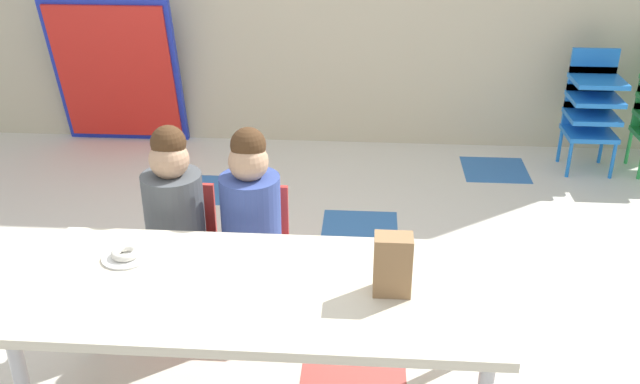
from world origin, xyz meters
name	(u,v)px	position (x,y,z in m)	size (l,w,h in m)	color
ground_plane	(259,319)	(0.00, 0.00, -0.01)	(5.56, 4.61, 0.02)	silver
craft_table	(260,296)	(0.11, -0.58, 0.52)	(1.68, 0.74, 0.56)	beige
seated_child_near_camera	(174,206)	(-0.35, 0.02, 0.55)	(0.33, 0.33, 0.92)	red
seated_child_middle_seat	(251,209)	(-0.01, 0.02, 0.55)	(0.32, 0.31, 0.92)	red
kid_chair_blue_stack	(592,103)	(1.95, 1.89, 0.46)	(0.32, 0.30, 0.80)	blue
folded_activity_table	(117,73)	(-1.32, 2.10, 0.54)	(0.90, 0.29, 1.09)	#1E33BF
paper_bag_brown	(393,265)	(0.58, -0.59, 0.67)	(0.13, 0.09, 0.22)	#9E754C
paper_plate_near_edge	(126,257)	(-0.41, -0.43, 0.57)	(0.18, 0.18, 0.01)	white
donut_powdered_on_plate	(126,253)	(-0.41, -0.43, 0.59)	(0.11, 0.11, 0.03)	white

